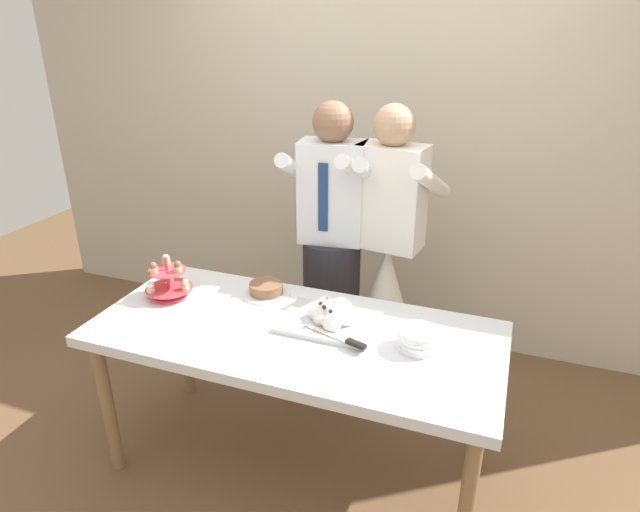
# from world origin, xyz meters

# --- Properties ---
(ground_plane) EXTENTS (8.00, 8.00, 0.00)m
(ground_plane) POSITION_xyz_m (0.00, 0.00, 0.00)
(ground_plane) COLOR brown
(rear_wall) EXTENTS (5.20, 0.10, 2.90)m
(rear_wall) POSITION_xyz_m (0.00, 1.46, 1.45)
(rear_wall) COLOR beige
(rear_wall) RESTS_ON ground_plane
(dessert_table) EXTENTS (1.80, 0.80, 0.78)m
(dessert_table) POSITION_xyz_m (0.00, 0.00, 0.70)
(dessert_table) COLOR silver
(dessert_table) RESTS_ON ground_plane
(cupcake_stand) EXTENTS (0.23, 0.23, 0.21)m
(cupcake_stand) POSITION_xyz_m (-0.69, 0.07, 0.85)
(cupcake_stand) COLOR #D83F4C
(cupcake_stand) RESTS_ON dessert_table
(main_cake_tray) EXTENTS (0.43, 0.34, 0.13)m
(main_cake_tray) POSITION_xyz_m (0.14, 0.09, 0.82)
(main_cake_tray) COLOR silver
(main_cake_tray) RESTS_ON dessert_table
(plate_stack) EXTENTS (0.18, 0.18, 0.09)m
(plate_stack) POSITION_xyz_m (0.54, 0.04, 0.82)
(plate_stack) COLOR white
(plate_stack) RESTS_ON dessert_table
(round_cake) EXTENTS (0.24, 0.24, 0.06)m
(round_cake) POSITION_xyz_m (-0.26, 0.26, 0.80)
(round_cake) COLOR white
(round_cake) RESTS_ON dessert_table
(person_groom) EXTENTS (0.51, 0.54, 1.66)m
(person_groom) POSITION_xyz_m (-0.07, 0.71, 0.75)
(person_groom) COLOR #232328
(person_groom) RESTS_ON ground_plane
(person_bride) EXTENTS (0.56, 0.56, 1.66)m
(person_bride) POSITION_xyz_m (0.24, 0.73, 0.58)
(person_bride) COLOR white
(person_bride) RESTS_ON ground_plane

